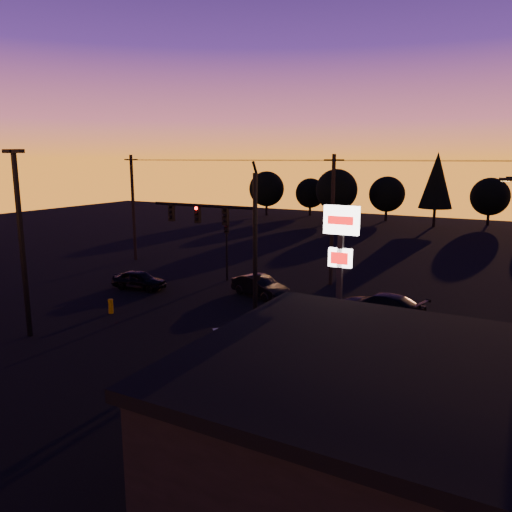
{
  "coord_description": "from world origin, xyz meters",
  "views": [
    {
      "loc": [
        13.86,
        -18.27,
        8.74
      ],
      "look_at": [
        1.0,
        5.0,
        3.5
      ],
      "focal_mm": 35.0,
      "sensor_mm": 36.0,
      "label": 1
    }
  ],
  "objects_px": {
    "traffic_signal_mast": "(229,231)",
    "car_right": "(381,306)",
    "parking_lot_light": "(21,231)",
    "car_left": "(139,280)",
    "secondary_signal": "(226,242)",
    "bollard": "(111,306)",
    "suv_parked": "(314,378)",
    "pylon_sign": "(340,250)",
    "car_mid": "(260,286)"
  },
  "relations": [
    {
      "from": "bollard",
      "to": "car_mid",
      "type": "bearing_deg",
      "value": 51.36
    },
    {
      "from": "traffic_signal_mast",
      "to": "parking_lot_light",
      "type": "relative_size",
      "value": 0.94
    },
    {
      "from": "parking_lot_light",
      "to": "car_left",
      "type": "relative_size",
      "value": 2.45
    },
    {
      "from": "pylon_sign",
      "to": "bollard",
      "type": "bearing_deg",
      "value": 179.2
    },
    {
      "from": "bollard",
      "to": "car_right",
      "type": "xyz_separation_m",
      "value": [
        13.76,
        6.5,
        0.31
      ]
    },
    {
      "from": "parking_lot_light",
      "to": "pylon_sign",
      "type": "height_order",
      "value": "parking_lot_light"
    },
    {
      "from": "car_left",
      "to": "pylon_sign",
      "type": "bearing_deg",
      "value": -116.11
    },
    {
      "from": "traffic_signal_mast",
      "to": "secondary_signal",
      "type": "distance_m",
      "value": 9.19
    },
    {
      "from": "car_left",
      "to": "parking_lot_light",
      "type": "bearing_deg",
      "value": -179.91
    },
    {
      "from": "secondary_signal",
      "to": "suv_parked",
      "type": "distance_m",
      "value": 18.59
    },
    {
      "from": "car_left",
      "to": "car_right",
      "type": "relative_size",
      "value": 0.75
    },
    {
      "from": "car_mid",
      "to": "bollard",
      "type": "bearing_deg",
      "value": 160.0
    },
    {
      "from": "secondary_signal",
      "to": "car_right",
      "type": "bearing_deg",
      "value": -15.22
    },
    {
      "from": "parking_lot_light",
      "to": "suv_parked",
      "type": "height_order",
      "value": "parking_lot_light"
    },
    {
      "from": "traffic_signal_mast",
      "to": "car_right",
      "type": "xyz_separation_m",
      "value": [
        7.19,
        4.2,
        -4.22
      ]
    },
    {
      "from": "car_right",
      "to": "suv_parked",
      "type": "distance_m",
      "value": 10.38
    },
    {
      "from": "bollard",
      "to": "car_right",
      "type": "distance_m",
      "value": 15.22
    },
    {
      "from": "secondary_signal",
      "to": "suv_parked",
      "type": "height_order",
      "value": "secondary_signal"
    },
    {
      "from": "suv_parked",
      "to": "pylon_sign",
      "type": "bearing_deg",
      "value": 78.97
    },
    {
      "from": "parking_lot_light",
      "to": "suv_parked",
      "type": "bearing_deg",
      "value": 3.15
    },
    {
      "from": "pylon_sign",
      "to": "bollard",
      "type": "height_order",
      "value": "pylon_sign"
    },
    {
      "from": "pylon_sign",
      "to": "bollard",
      "type": "relative_size",
      "value": 8.22
    },
    {
      "from": "car_right",
      "to": "bollard",
      "type": "bearing_deg",
      "value": -50.61
    },
    {
      "from": "secondary_signal",
      "to": "car_mid",
      "type": "xyz_separation_m",
      "value": [
        4.11,
        -2.57,
        -2.19
      ]
    },
    {
      "from": "bollard",
      "to": "car_right",
      "type": "relative_size",
      "value": 0.17
    },
    {
      "from": "secondary_signal",
      "to": "bollard",
      "type": "height_order",
      "value": "secondary_signal"
    },
    {
      "from": "parking_lot_light",
      "to": "car_left",
      "type": "height_order",
      "value": "parking_lot_light"
    },
    {
      "from": "traffic_signal_mast",
      "to": "car_mid",
      "type": "relative_size",
      "value": 2.09
    },
    {
      "from": "pylon_sign",
      "to": "car_right",
      "type": "height_order",
      "value": "pylon_sign"
    },
    {
      "from": "parking_lot_light",
      "to": "bollard",
      "type": "bearing_deg",
      "value": 79.91
    },
    {
      "from": "parking_lot_light",
      "to": "bollard",
      "type": "distance_m",
      "value": 6.8
    },
    {
      "from": "parking_lot_light",
      "to": "car_mid",
      "type": "height_order",
      "value": "parking_lot_light"
    },
    {
      "from": "car_left",
      "to": "bollard",
      "type": "bearing_deg",
      "value": -163.58
    },
    {
      "from": "suv_parked",
      "to": "bollard",
      "type": "bearing_deg",
      "value": 146.93
    },
    {
      "from": "secondary_signal",
      "to": "bollard",
      "type": "relative_size",
      "value": 5.26
    },
    {
      "from": "pylon_sign",
      "to": "car_mid",
      "type": "height_order",
      "value": "pylon_sign"
    },
    {
      "from": "secondary_signal",
      "to": "bollard",
      "type": "xyz_separation_m",
      "value": [
        -1.67,
        -9.8,
        -2.45
      ]
    },
    {
      "from": "car_left",
      "to": "suv_parked",
      "type": "bearing_deg",
      "value": -126.57
    },
    {
      "from": "traffic_signal_mast",
      "to": "car_left",
      "type": "bearing_deg",
      "value": 163.64
    },
    {
      "from": "pylon_sign",
      "to": "car_right",
      "type": "distance_m",
      "value": 7.9
    },
    {
      "from": "traffic_signal_mast",
      "to": "bollard",
      "type": "height_order",
      "value": "traffic_signal_mast"
    },
    {
      "from": "pylon_sign",
      "to": "car_left",
      "type": "distance_m",
      "value": 17.26
    },
    {
      "from": "car_right",
      "to": "suv_parked",
      "type": "height_order",
      "value": "suv_parked"
    },
    {
      "from": "suv_parked",
      "to": "car_left",
      "type": "bearing_deg",
      "value": 134.09
    },
    {
      "from": "traffic_signal_mast",
      "to": "secondary_signal",
      "type": "bearing_deg",
      "value": 123.19
    },
    {
      "from": "pylon_sign",
      "to": "bollard",
      "type": "distance_m",
      "value": 14.39
    },
    {
      "from": "traffic_signal_mast",
      "to": "suv_parked",
      "type": "height_order",
      "value": "traffic_signal_mast"
    },
    {
      "from": "traffic_signal_mast",
      "to": "car_right",
      "type": "bearing_deg",
      "value": 30.28
    },
    {
      "from": "secondary_signal",
      "to": "car_left",
      "type": "distance_m",
      "value": 6.66
    },
    {
      "from": "parking_lot_light",
      "to": "car_right",
      "type": "distance_m",
      "value": 18.95
    }
  ]
}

